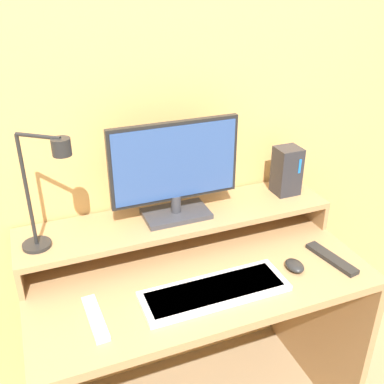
{
  "coord_description": "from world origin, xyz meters",
  "views": [
    {
      "loc": [
        -0.47,
        -0.85,
        1.67
      ],
      "look_at": [
        -0.0,
        0.33,
        1.02
      ],
      "focal_mm": 42.0,
      "sensor_mm": 36.0,
      "label": 1
    }
  ],
  "objects_px": {
    "desk_lamp": "(46,187)",
    "router_dock": "(287,171)",
    "mouse": "(295,266)",
    "remote_control": "(95,318)",
    "monitor": "(175,170)",
    "keyboard": "(215,291)",
    "remote_secondary": "(332,258)"
  },
  "relations": [
    {
      "from": "mouse",
      "to": "remote_control",
      "type": "xyz_separation_m",
      "value": [
        -0.68,
        0.0,
        -0.01
      ]
    },
    {
      "from": "keyboard",
      "to": "remote_secondary",
      "type": "xyz_separation_m",
      "value": [
        0.45,
        0.01,
        -0.0
      ]
    },
    {
      "from": "monitor",
      "to": "keyboard",
      "type": "distance_m",
      "value": 0.43
    },
    {
      "from": "keyboard",
      "to": "router_dock",
      "type": "bearing_deg",
      "value": 36.23
    },
    {
      "from": "router_dock",
      "to": "keyboard",
      "type": "relative_size",
      "value": 0.4
    },
    {
      "from": "monitor",
      "to": "desk_lamp",
      "type": "height_order",
      "value": "desk_lamp"
    },
    {
      "from": "mouse",
      "to": "router_dock",
      "type": "bearing_deg",
      "value": 65.27
    },
    {
      "from": "mouse",
      "to": "monitor",
      "type": "bearing_deg",
      "value": 136.9
    },
    {
      "from": "router_dock",
      "to": "mouse",
      "type": "height_order",
      "value": "router_dock"
    },
    {
      "from": "remote_control",
      "to": "remote_secondary",
      "type": "bearing_deg",
      "value": -0.61
    },
    {
      "from": "router_dock",
      "to": "remote_control",
      "type": "xyz_separation_m",
      "value": [
        -0.82,
        -0.31,
        -0.2
      ]
    },
    {
      "from": "monitor",
      "to": "desk_lamp",
      "type": "relative_size",
      "value": 1.18
    },
    {
      "from": "desk_lamp",
      "to": "keyboard",
      "type": "distance_m",
      "value": 0.61
    },
    {
      "from": "router_dock",
      "to": "mouse",
      "type": "distance_m",
      "value": 0.4
    },
    {
      "from": "desk_lamp",
      "to": "mouse",
      "type": "relative_size",
      "value": 4.9
    },
    {
      "from": "keyboard",
      "to": "remote_secondary",
      "type": "distance_m",
      "value": 0.45
    },
    {
      "from": "monitor",
      "to": "router_dock",
      "type": "bearing_deg",
      "value": 1.78
    },
    {
      "from": "router_dock",
      "to": "desk_lamp",
      "type": "bearing_deg",
      "value": -175.11
    },
    {
      "from": "remote_secondary",
      "to": "keyboard",
      "type": "bearing_deg",
      "value": -178.66
    },
    {
      "from": "router_dock",
      "to": "remote_secondary",
      "type": "relative_size",
      "value": 0.88
    },
    {
      "from": "desk_lamp",
      "to": "router_dock",
      "type": "height_order",
      "value": "desk_lamp"
    },
    {
      "from": "monitor",
      "to": "keyboard",
      "type": "bearing_deg",
      "value": -87.35
    },
    {
      "from": "router_dock",
      "to": "remote_control",
      "type": "bearing_deg",
      "value": -159.36
    },
    {
      "from": "desk_lamp",
      "to": "remote_control",
      "type": "distance_m",
      "value": 0.41
    },
    {
      "from": "desk_lamp",
      "to": "router_dock",
      "type": "distance_m",
      "value": 0.91
    },
    {
      "from": "router_dock",
      "to": "keyboard",
      "type": "xyz_separation_m",
      "value": [
        -0.45,
        -0.33,
        -0.2
      ]
    },
    {
      "from": "mouse",
      "to": "remote_control",
      "type": "bearing_deg",
      "value": 179.69
    },
    {
      "from": "keyboard",
      "to": "mouse",
      "type": "xyz_separation_m",
      "value": [
        0.31,
        0.02,
        0.0
      ]
    },
    {
      "from": "monitor",
      "to": "mouse",
      "type": "relative_size",
      "value": 5.78
    },
    {
      "from": "router_dock",
      "to": "remote_control",
      "type": "relative_size",
      "value": 0.96
    },
    {
      "from": "mouse",
      "to": "remote_secondary",
      "type": "relative_size",
      "value": 0.37
    },
    {
      "from": "router_dock",
      "to": "keyboard",
      "type": "distance_m",
      "value": 0.59
    }
  ]
}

